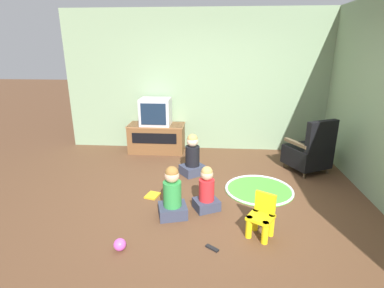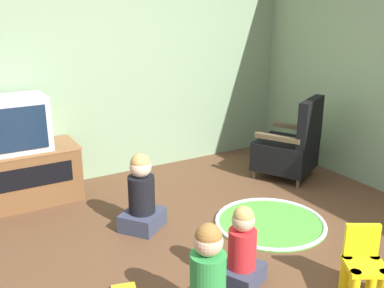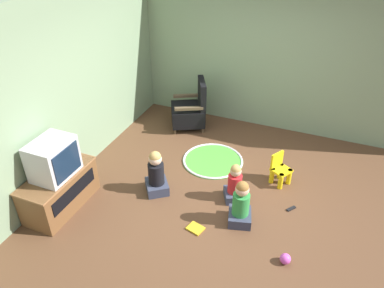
{
  "view_description": "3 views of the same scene",
  "coord_description": "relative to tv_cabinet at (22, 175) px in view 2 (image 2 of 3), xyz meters",
  "views": [
    {
      "loc": [
        -0.01,
        -3.61,
        2.04
      ],
      "look_at": [
        -0.31,
        0.24,
        0.77
      ],
      "focal_mm": 28.0,
      "sensor_mm": 36.0,
      "label": 1
    },
    {
      "loc": [
        -1.79,
        -2.34,
        1.93
      ],
      "look_at": [
        -0.11,
        0.51,
        0.87
      ],
      "focal_mm": 42.0,
      "sensor_mm": 36.0,
      "label": 2
    },
    {
      "loc": [
        -4.13,
        -1.15,
        3.64
      ],
      "look_at": [
        -0.01,
        0.55,
        0.73
      ],
      "focal_mm": 35.0,
      "sensor_mm": 36.0,
      "label": 3
    }
  ],
  "objects": [
    {
      "name": "ground_plane",
      "position": [
        1.15,
        -2.05,
        -0.29
      ],
      "size": [
        30.0,
        30.0,
        0.0
      ],
      "primitive_type": "plane",
      "color": "brown"
    },
    {
      "name": "wall_back",
      "position": [
        0.8,
        0.34,
        1.07
      ],
      "size": [
        5.28,
        0.12,
        2.72
      ],
      "color": "gray",
      "rests_on": "ground_plane"
    },
    {
      "name": "tv_cabinet",
      "position": [
        0.0,
        0.0,
        0.0
      ],
      "size": [
        1.1,
        0.52,
        0.56
      ],
      "color": "brown",
      "rests_on": "ground_plane"
    },
    {
      "name": "television",
      "position": [
        -0.0,
        -0.02,
        0.53
      ],
      "size": [
        0.58,
        0.45,
        0.52
      ],
      "color": "#B7B7BC",
      "rests_on": "tv_cabinet"
    },
    {
      "name": "black_armchair",
      "position": [
        2.74,
        -0.82,
        0.06
      ],
      "size": [
        0.8,
        0.81,
        0.93
      ],
      "rotation": [
        0.0,
        0.0,
        3.62
      ],
      "color": "brown",
      "rests_on": "ground_plane"
    },
    {
      "name": "yellow_kid_chair",
      "position": [
        1.69,
        -2.72,
        -0.09
      ],
      "size": [
        0.35,
        0.35,
        0.49
      ],
      "rotation": [
        0.0,
        0.0,
        -0.53
      ],
      "color": "yellow",
      "rests_on": "ground_plane"
    },
    {
      "name": "play_mat",
      "position": [
        1.83,
        -1.6,
        -0.28
      ],
      "size": [
        1.01,
        1.01,
        0.04
      ],
      "color": "green",
      "rests_on": "ground_plane"
    },
    {
      "name": "child_watching_left",
      "position": [
        0.8,
        -1.08,
        0.01
      ],
      "size": [
        0.47,
        0.46,
        0.7
      ],
      "rotation": [
        0.0,
        0.0,
        0.64
      ],
      "color": "#33384C",
      "rests_on": "ground_plane"
    },
    {
      "name": "child_watching_center",
      "position": [
        1.07,
        -2.19,
        -0.03
      ],
      "size": [
        0.39,
        0.37,
        0.6
      ],
      "rotation": [
        0.0,
        0.0,
        0.46
      ],
      "color": "#33384C",
      "rests_on": "ground_plane"
    },
    {
      "name": "child_watching_right",
      "position": [
        0.65,
        -2.4,
        -0.0
      ],
      "size": [
        0.41,
        0.38,
        0.67
      ],
      "rotation": [
        0.0,
        0.0,
        0.27
      ],
      "color": "#33384C",
      "rests_on": "ground_plane"
    }
  ]
}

